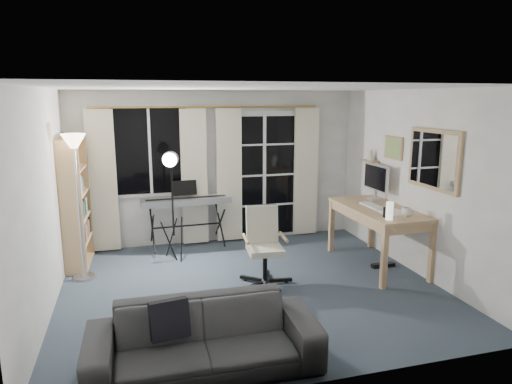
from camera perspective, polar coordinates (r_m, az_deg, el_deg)
floor at (r=5.74m, az=-0.66°, el=-11.92°), size 4.50×4.00×0.02m
window at (r=7.10m, az=-13.13°, el=5.02°), size 1.20×0.08×1.40m
french_door at (r=7.47m, az=0.97°, el=1.96°), size 1.32×0.09×2.11m
curtains at (r=7.16m, az=-5.64°, el=2.05°), size 3.60×0.07×2.13m
bookshelf at (r=6.66m, az=-21.86°, el=-1.71°), size 0.32×0.84×1.77m
torchiere_lamp at (r=6.03m, az=-21.66°, el=3.34°), size 0.39×0.39×1.86m
keyboard_piano at (r=6.99m, az=-8.72°, el=-1.20°), size 1.36×0.69×0.98m
studio_light at (r=6.39m, az=-10.59°, el=2.46°), size 0.34×0.34×1.60m
office_chair at (r=5.72m, az=0.92°, el=-5.78°), size 0.66×0.67×0.97m
desk at (r=6.44m, az=15.07°, el=-2.76°), size 0.79×1.55×0.83m
monitor at (r=6.83m, az=14.76°, el=1.64°), size 0.20×0.60×0.52m
desk_clutter at (r=6.23m, az=15.62°, el=-4.02°), size 0.48×0.94×1.05m
mug at (r=6.05m, az=18.37°, el=-2.24°), size 0.14×0.11×0.14m
wall_mirror at (r=5.97m, az=21.34°, el=3.79°), size 0.04×0.94×0.74m
framed_print at (r=6.71m, az=16.83°, el=5.31°), size 0.03×0.42×0.32m
wall_shelf at (r=7.12m, az=14.12°, el=4.24°), size 0.16×0.30×0.18m
sofa at (r=4.05m, az=-6.57°, el=-16.51°), size 1.96×0.61×0.76m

